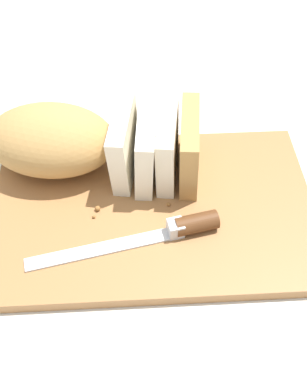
{
  "coord_description": "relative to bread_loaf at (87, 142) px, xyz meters",
  "views": [
    {
      "loc": [
        -0.01,
        -0.38,
        0.51
      ],
      "look_at": [
        0.0,
        0.0,
        0.05
      ],
      "focal_mm": 42.18,
      "sensor_mm": 36.0,
      "label": 1
    }
  ],
  "objects": [
    {
      "name": "crumb_near_knife",
      "position": [
        0.11,
        -0.08,
        -0.05
      ],
      "size": [
        0.01,
        0.01,
        0.01
      ],
      "primitive_type": "sphere",
      "color": "#996633",
      "rests_on": "cutting_board"
    },
    {
      "name": "crumb_stray_left",
      "position": [
        0.11,
        -0.03,
        -0.05
      ],
      "size": [
        0.0,
        0.0,
        0.0
      ],
      "primitive_type": "sphere",
      "color": "#996633",
      "rests_on": "cutting_board"
    },
    {
      "name": "crumb_near_loaf",
      "position": [
        0.01,
        -0.08,
        -0.04
      ],
      "size": [
        0.01,
        0.01,
        0.01
      ],
      "primitive_type": "sphere",
      "color": "#996633",
      "rests_on": "cutting_board"
    },
    {
      "name": "bread_knife",
      "position": [
        0.12,
        -0.13,
        -0.04
      ],
      "size": [
        0.25,
        0.08,
        0.03
      ],
      "rotation": [
        0.0,
        0.0,
        3.37
      ],
      "color": "silver",
      "rests_on": "cutting_board"
    },
    {
      "name": "bread_loaf",
      "position": [
        0.0,
        0.0,
        0.0
      ],
      "size": [
        0.31,
        0.15,
        0.1
      ],
      "rotation": [
        0.0,
        0.0,
        -0.09
      ],
      "color": "tan",
      "rests_on": "cutting_board"
    },
    {
      "name": "ground_plane",
      "position": [
        0.09,
        -0.08,
        -0.07
      ],
      "size": [
        3.0,
        3.0,
        0.0
      ],
      "primitive_type": "plane",
      "color": "silver"
    },
    {
      "name": "cutting_board",
      "position": [
        0.09,
        -0.08,
        -0.06
      ],
      "size": [
        0.45,
        0.29,
        0.02
      ],
      "primitive_type": "cube",
      "rotation": [
        0.0,
        0.0,
        0.03
      ],
      "color": "#9E6B3D",
      "rests_on": "ground_plane"
    },
    {
      "name": "crumb_stray_right",
      "position": [
        0.01,
        -0.1,
        -0.05
      ],
      "size": [
        0.0,
        0.0,
        0.0
      ],
      "primitive_type": "sphere",
      "color": "#996633",
      "rests_on": "cutting_board"
    }
  ]
}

